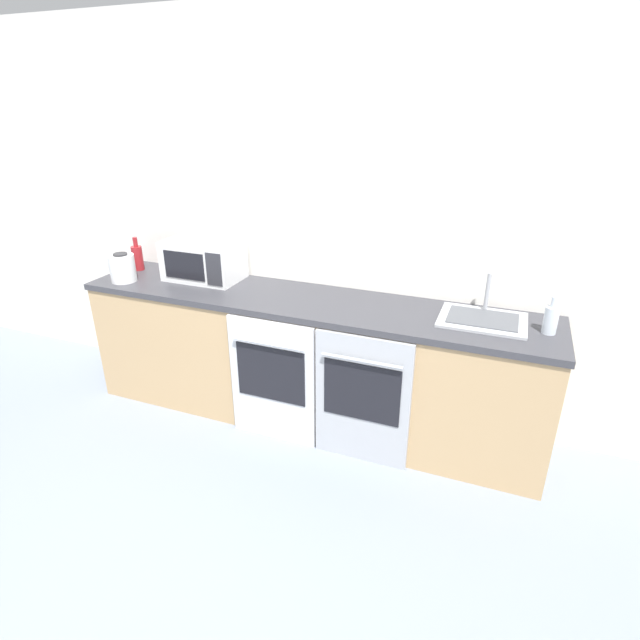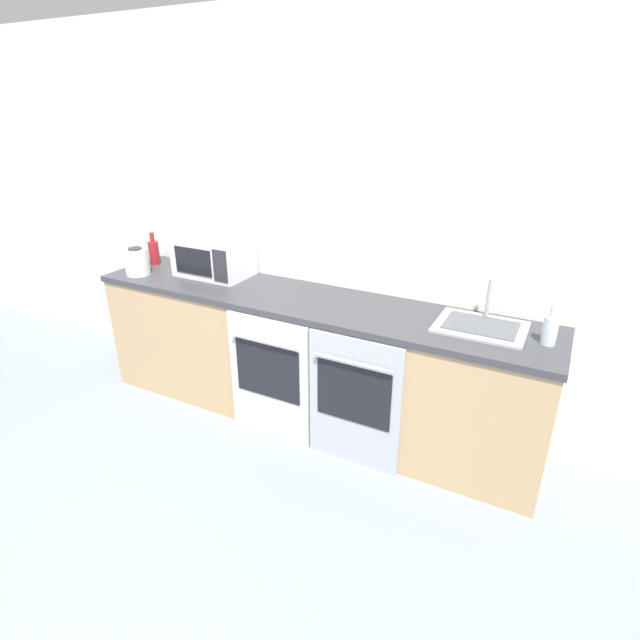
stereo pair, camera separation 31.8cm
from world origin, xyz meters
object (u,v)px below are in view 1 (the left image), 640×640
oven_right (362,400)px  bottle_red (138,257)px  kettle (122,268)px  sink (483,318)px  bottle_clear (551,319)px  microwave (204,260)px  oven_left (272,381)px

oven_right → bottle_red: bottle_red is taller
kettle → sink: bearing=4.7°
kettle → sink: sink is taller
kettle → bottle_clear: bearing=3.2°
bottle_red → kettle: 0.26m
oven_right → microwave: microwave is taller
oven_left → kettle: (-1.21, 0.16, 0.55)m
oven_left → bottle_red: size_ratio=3.39×
bottle_red → sink: bottle_red is taller
bottle_red → sink: (2.47, -0.05, -0.08)m
oven_right → sink: bearing=31.2°
microwave → bottle_red: size_ratio=2.11×
sink → oven_left: bearing=-163.1°
oven_left → oven_right: (0.59, 0.00, 0.00)m
oven_left → bottle_clear: size_ratio=3.99×
oven_left → bottle_clear: 1.65m
oven_right → kettle: bearing=174.8°
bottle_clear → microwave: bearing=177.5°
sink → microwave: bearing=178.3°
oven_left → microwave: microwave is taller
oven_right → kettle: kettle is taller
bottle_clear → sink: (-0.35, 0.04, -0.07)m
microwave → bottle_clear: size_ratio=2.48×
oven_right → microwave: (-1.30, 0.41, 0.59)m
microwave → kettle: (-0.50, -0.25, -0.04)m
microwave → bottle_red: (-0.58, -0.00, -0.04)m
sink → oven_right: bearing=-148.8°
oven_left → microwave: 1.01m
oven_right → sink: size_ratio=1.73×
oven_right → bottle_clear: 1.13m
bottle_clear → sink: sink is taller
bottle_clear → oven_right: bearing=-161.4°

